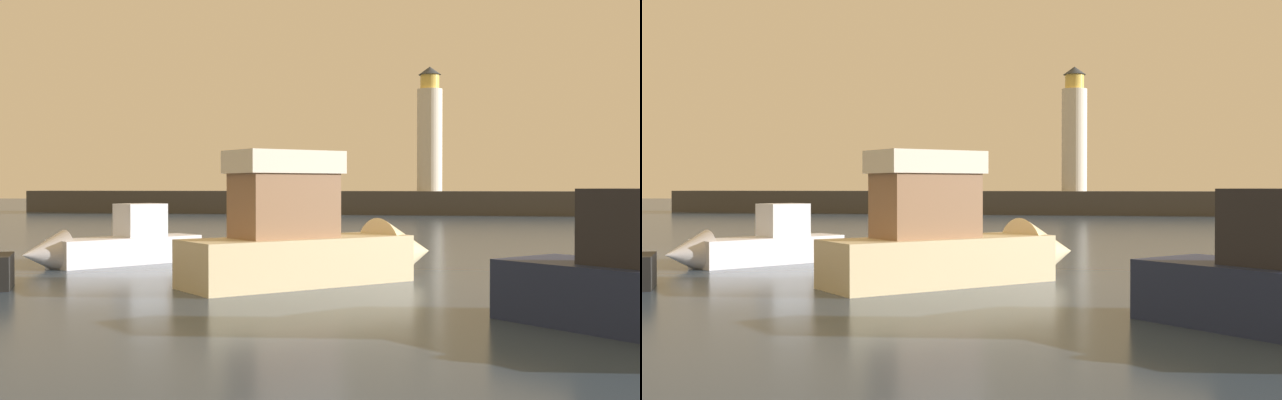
# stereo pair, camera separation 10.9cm
# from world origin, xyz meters

# --- Properties ---
(ground_plane) EXTENTS (220.00, 220.00, 0.00)m
(ground_plane) POSITION_xyz_m (0.00, 35.46, 0.00)
(ground_plane) COLOR #2D3D51
(breakwater) EXTENTS (74.75, 4.65, 2.11)m
(breakwater) POSITION_xyz_m (0.00, 70.91, 1.05)
(breakwater) COLOR #423F3D
(breakwater) RESTS_ON ground_plane
(lighthouse) EXTENTS (2.26, 2.26, 11.23)m
(lighthouse) POSITION_xyz_m (1.57, 70.91, 7.42)
(lighthouse) COLOR silver
(lighthouse) RESTS_ON breakwater
(motorboat_0) EXTENTS (6.76, 6.81, 3.79)m
(motorboat_0) POSITION_xyz_m (2.25, 19.49, 1.13)
(motorboat_0) COLOR beige
(motorboat_0) RESTS_ON ground_plane
(motorboat_6) EXTENTS (4.62, 5.76, 2.22)m
(motorboat_6) POSITION_xyz_m (-5.45, 22.72, 0.61)
(motorboat_6) COLOR silver
(motorboat_6) RESTS_ON ground_plane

